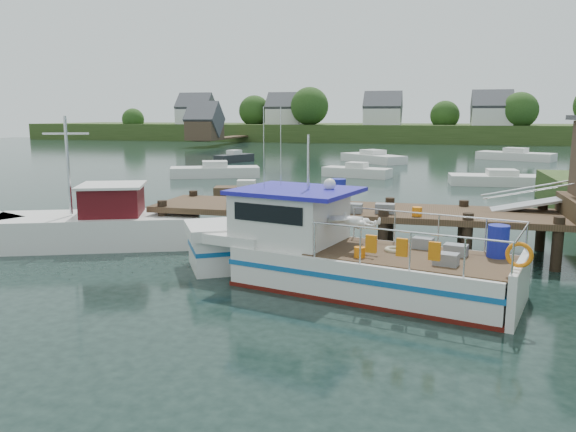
% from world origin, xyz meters
% --- Properties ---
extents(ground_plane, '(160.00, 160.00, 0.00)m').
position_xyz_m(ground_plane, '(0.00, 0.00, 0.00)').
color(ground_plane, black).
extents(far_shore, '(140.00, 42.55, 9.22)m').
position_xyz_m(far_shore, '(0.01, 82.37, 2.10)').
color(far_shore, '#354B1E').
rests_on(far_shore, ground).
extents(dock, '(16.60, 3.00, 4.78)m').
position_xyz_m(dock, '(6.51, 0.01, 2.24)').
color(dock, '#473321').
rests_on(dock, ground).
extents(lobster_boat, '(9.76, 4.81, 4.72)m').
position_xyz_m(lobster_boat, '(0.86, -4.24, 0.86)').
color(lobster_boat, silver).
rests_on(lobster_boat, ground).
extents(work_boat, '(8.30, 5.05, 4.45)m').
position_xyz_m(work_boat, '(-8.14, -1.86, 0.71)').
color(work_boat, silver).
rests_on(work_boat, ground).
extents(moored_rowboat, '(3.64, 1.97, 1.01)m').
position_xyz_m(moored_rowboat, '(-6.35, 10.18, 0.37)').
color(moored_rowboat, '#473321').
rests_on(moored_rowboat, ground).
extents(moored_far, '(7.67, 5.38, 1.24)m').
position_xyz_m(moored_far, '(11.45, 42.05, 0.46)').
color(moored_far, silver).
rests_on(moored_far, ground).
extents(moored_a, '(6.72, 4.49, 1.17)m').
position_xyz_m(moored_a, '(-12.02, 19.78, 0.44)').
color(moored_a, silver).
rests_on(moored_a, ground).
extents(moored_b, '(5.19, 2.83, 1.09)m').
position_xyz_m(moored_b, '(-1.96, 22.38, 0.40)').
color(moored_b, silver).
rests_on(moored_b, ground).
extents(moored_c, '(6.64, 2.68, 1.03)m').
position_xyz_m(moored_c, '(7.77, 19.88, 0.38)').
color(moored_c, silver).
rests_on(moored_c, ground).
extents(moored_d, '(6.77, 6.76, 1.21)m').
position_xyz_m(moored_d, '(-2.18, 35.65, 0.45)').
color(moored_d, silver).
rests_on(moored_d, ground).
extents(moored_e, '(3.00, 4.42, 1.16)m').
position_xyz_m(moored_e, '(-15.20, 32.73, 0.43)').
color(moored_e, black).
rests_on(moored_e, ground).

